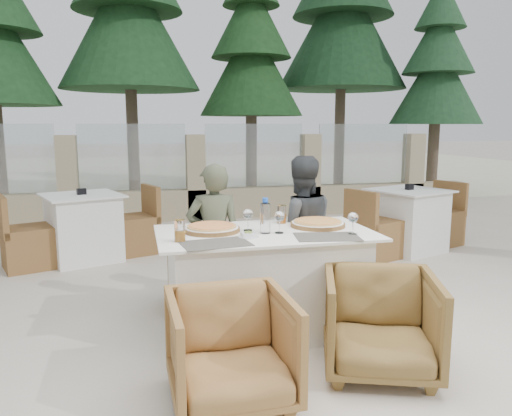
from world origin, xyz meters
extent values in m
plane|color=beige|center=(0.00, 0.00, 0.00)|extent=(80.00, 80.00, 0.00)
cube|color=#EDE5C2|center=(0.00, 14.00, 0.01)|extent=(30.00, 16.00, 0.01)
cone|color=#1E4722|center=(-1.00, 7.50, 3.25)|extent=(2.86, 2.86, 6.50)
cone|color=#1D451E|center=(1.50, 7.20, 2.50)|extent=(2.20, 2.20, 5.00)
cone|color=#193E1F|center=(3.80, 7.80, 3.40)|extent=(2.99, 2.99, 6.80)
cone|color=#224C2A|center=(5.50, 6.50, 2.25)|extent=(1.98, 1.98, 4.50)
cube|color=#545148|center=(-0.46, -0.22, 0.77)|extent=(0.49, 0.36, 0.00)
cube|color=#535047|center=(0.35, -0.20, 0.77)|extent=(0.49, 0.37, 0.00)
cylinder|color=#E7501F|center=(-0.42, 0.17, 0.80)|extent=(0.46, 0.46, 0.05)
cylinder|color=#CA5C1B|center=(0.41, 0.17, 0.80)|extent=(0.54, 0.54, 0.06)
cylinder|color=#ABC2E1|center=(-0.05, 0.03, 0.90)|extent=(0.08, 0.08, 0.26)
cylinder|color=orange|center=(-0.68, -0.10, 0.84)|extent=(0.09, 0.09, 0.15)
cylinder|color=orange|center=(0.17, 0.36, 0.84)|extent=(0.09, 0.09, 0.15)
imported|color=olive|center=(-0.39, 0.60, 0.31)|extent=(0.66, 0.68, 0.62)
imported|color=olive|center=(0.50, 0.76, 0.30)|extent=(0.84, 0.85, 0.60)
imported|color=olive|center=(-0.47, -0.86, 0.32)|extent=(0.69, 0.71, 0.63)
imported|color=brown|center=(0.51, -0.73, 0.32)|extent=(0.89, 0.90, 0.64)
imported|color=#4A4F39|center=(-0.35, 0.54, 0.63)|extent=(0.47, 0.32, 1.25)
imported|color=#36393B|center=(0.39, 0.54, 0.65)|extent=(0.67, 0.54, 1.30)
camera|label=1|loc=(-0.95, -3.44, 1.55)|focal=35.00mm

